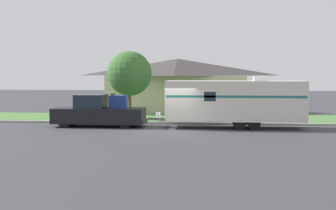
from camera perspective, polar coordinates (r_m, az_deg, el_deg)
ground_plane at (r=27.35m, az=0.74°, el=-3.22°), size 120.00×120.00×0.00m
curb_strip at (r=31.05m, az=1.32°, el=-2.22°), size 80.00×0.30×0.14m
lawn_strip at (r=34.68m, az=1.75°, el=-1.65°), size 80.00×7.00×0.03m
house_across_street at (r=40.92m, az=1.19°, el=2.54°), size 12.45×7.14×4.61m
pickup_truck at (r=29.96m, az=-8.48°, el=-0.90°), size 5.88×2.03×2.10m
travel_trailer at (r=29.05m, az=8.17°, el=0.50°), size 9.64×2.25×3.20m
mailbox at (r=32.94m, az=-9.75°, el=-0.26°), size 0.48×0.20×1.33m
tree_in_yard at (r=33.17m, az=-4.72°, el=3.84°), size 3.17×3.17×4.94m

